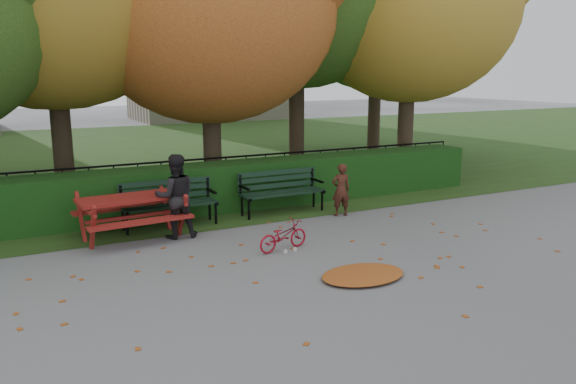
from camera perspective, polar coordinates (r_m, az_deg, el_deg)
name	(u,v)px	position (r m, az deg, el deg)	size (l,w,h in m)	color
ground	(326,275)	(8.29, 3.92, -8.46)	(90.00, 90.00, 0.00)	slate
grass_strip	(127,154)	(21.22, -16.02, 3.75)	(90.00, 90.00, 0.00)	#203515
building_right	(205,21)	(36.79, -8.38, 16.77)	(9.00, 6.00, 12.00)	#A89E87
hedge	(218,187)	(12.08, -7.13, 0.50)	(13.00, 0.90, 1.00)	black
iron_fence	(206,179)	(12.82, -8.37, 1.30)	(14.00, 0.04, 1.02)	black
bench_left	(168,200)	(10.95, -12.07, -0.77)	(1.80, 0.57, 0.88)	black
bench_right	(281,188)	(11.78, -0.75, 0.40)	(1.80, 0.57, 0.88)	black
picnic_table	(131,206)	(10.28, -15.66, -1.36)	(1.90, 1.58, 0.87)	maroon
leaf_pile	(363,274)	(8.25, 7.62, -8.30)	(1.29, 0.89, 0.09)	brown
leaf_scatter	(316,269)	(8.53, 2.87, -7.80)	(9.00, 5.70, 0.01)	brown
child	(341,190)	(11.54, 5.40, 0.22)	(0.40, 0.26, 1.09)	#3E1C14
adult	(176,196)	(10.13, -11.34, -0.43)	(0.73, 0.57, 1.50)	black
bicycle	(283,236)	(9.33, -0.51, -4.46)	(0.33, 0.95, 0.50)	maroon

